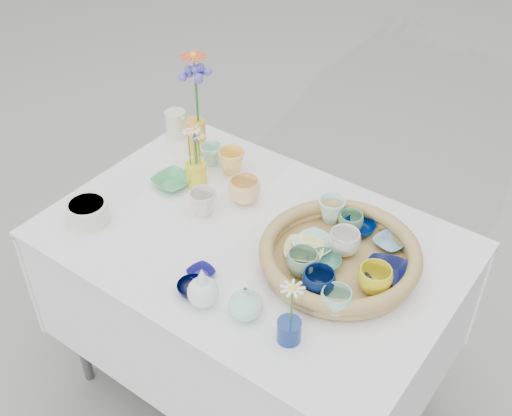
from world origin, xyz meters
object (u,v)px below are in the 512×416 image
Objects in this scene: wicker_tray at (340,256)px; display_table at (253,386)px; bud_vase_seafoam at (246,302)px; tall_vase_yellow at (196,137)px.

display_table is at bearing -169.88° from wicker_tray.
bud_vase_seafoam is at bearing -56.74° from display_table.
display_table is at bearing -30.57° from tall_vase_yellow.
bud_vase_seafoam is (0.17, -0.26, 0.81)m from display_table.
display_table is 0.98m from tall_vase_yellow.
tall_vase_yellow is at bearing 149.43° from display_table.
tall_vase_yellow is at bearing 139.57° from bud_vase_seafoam.
display_table is at bearing 123.26° from bud_vase_seafoam.
bud_vase_seafoam reaches higher than wicker_tray.
wicker_tray is 0.76m from tall_vase_yellow.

